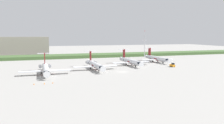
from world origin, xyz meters
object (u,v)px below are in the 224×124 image
at_px(safety_cone_rear_marker, 53,83).
at_px(regional_jet_second, 95,65).
at_px(regional_jet_third, 130,61).
at_px(antenna_mast, 144,46).
at_px(regional_jet_nearest, 46,69).
at_px(safety_cone_front_marker, 34,84).
at_px(safety_cone_mid_marker, 44,83).
at_px(baggage_tug, 172,65).
at_px(regional_jet_fourth, 157,58).

bearing_deg(safety_cone_rear_marker, regional_jet_second, 51.03).
xyz_separation_m(regional_jet_third, safety_cone_rear_marker, (-47.14, -38.27, -2.26)).
bearing_deg(antenna_mast, regional_jet_nearest, -144.34).
bearing_deg(antenna_mast, regional_jet_third, -126.34).
bearing_deg(safety_cone_front_marker, safety_cone_mid_marker, -0.06).
xyz_separation_m(regional_jet_nearest, antenna_mast, (77.25, 55.42, 6.36)).
height_order(regional_jet_second, baggage_tug, regional_jet_second).
relative_size(regional_jet_nearest, regional_jet_second, 1.00).
bearing_deg(baggage_tug, regional_jet_fourth, 82.25).
bearing_deg(safety_cone_mid_marker, regional_jet_second, 48.03).
distance_m(regional_jet_fourth, baggage_tug, 23.80).
distance_m(regional_jet_second, regional_jet_third, 25.89).
bearing_deg(regional_jet_fourth, regional_jet_nearest, -159.94).
distance_m(regional_jet_third, antenna_mast, 48.08).
bearing_deg(regional_jet_third, regional_jet_nearest, -160.83).
xyz_separation_m(baggage_tug, safety_cone_mid_marker, (-69.92, -24.44, -0.73)).
bearing_deg(safety_cone_front_marker, regional_jet_nearest, 77.73).
bearing_deg(safety_cone_rear_marker, antenna_mast, 45.48).
distance_m(regional_jet_fourth, antenna_mast, 30.29).
bearing_deg(antenna_mast, safety_cone_mid_marker, -135.47).
distance_m(regional_jet_nearest, safety_cone_mid_marker, 21.83).
distance_m(regional_jet_third, regional_jet_fourth, 24.78).
height_order(regional_jet_third, safety_cone_rear_marker, regional_jet_third).
relative_size(regional_jet_third, antenna_mast, 1.45).
height_order(regional_jet_nearest, antenna_mast, antenna_mast).
distance_m(baggage_tug, safety_cone_rear_marker, 71.10).
bearing_deg(regional_jet_second, safety_cone_front_marker, -135.66).
bearing_deg(antenna_mast, baggage_tug, -99.12).
height_order(regional_jet_second, safety_cone_front_marker, regional_jet_second).
height_order(antenna_mast, safety_cone_mid_marker, antenna_mast).
relative_size(regional_jet_second, safety_cone_rear_marker, 56.36).
height_order(regional_jet_nearest, baggage_tug, regional_jet_nearest).
height_order(regional_jet_third, baggage_tug, regional_jet_third).
distance_m(regional_jet_fourth, safety_cone_front_marker, 90.50).
relative_size(regional_jet_fourth, safety_cone_front_marker, 56.36).
bearing_deg(regional_jet_nearest, regional_jet_fourth, 20.06).
bearing_deg(safety_cone_rear_marker, regional_jet_fourth, 34.12).
bearing_deg(safety_cone_front_marker, regional_jet_third, 35.78).
height_order(regional_jet_third, regional_jet_fourth, same).
bearing_deg(regional_jet_third, regional_jet_second, -158.04).
relative_size(regional_jet_nearest, baggage_tug, 9.69).
distance_m(baggage_tug, safety_cone_front_marker, 77.47).
distance_m(regional_jet_nearest, baggage_tug, 68.87).
height_order(regional_jet_third, safety_cone_front_marker, regional_jet_third).
distance_m(regional_jet_second, regional_jet_fourth, 50.68).
bearing_deg(antenna_mast, safety_cone_rear_marker, -134.52).
bearing_deg(regional_jet_fourth, safety_cone_rear_marker, -145.88).
height_order(regional_jet_fourth, safety_cone_rear_marker, regional_jet_fourth).
bearing_deg(regional_jet_nearest, regional_jet_second, 16.39).
height_order(regional_jet_second, antenna_mast, antenna_mast).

